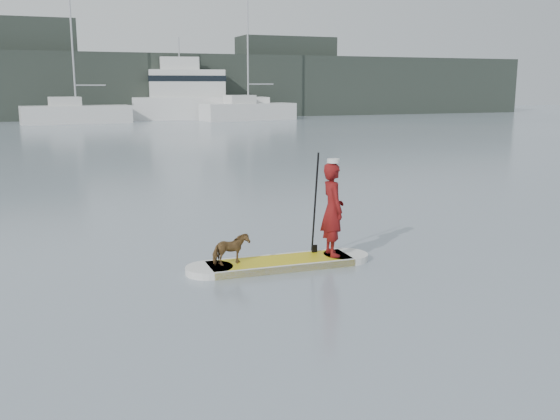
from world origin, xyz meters
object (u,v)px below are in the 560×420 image
object	(u,v)px
sailboat_d	(76,112)
motor_yacht_a	(194,96)
paddler	(333,210)
sailboat_e	(248,110)
dog	(231,249)
paddleboard	(280,263)

from	to	relation	value
sailboat_d	motor_yacht_a	distance (m)	11.06
paddler	sailboat_e	xyz separation A→B (m)	(12.77, 44.21, -0.06)
dog	motor_yacht_a	size ratio (longest dim) A/B	0.05
sailboat_e	dog	bearing A→B (deg)	-116.51
sailboat_d	sailboat_e	world-z (taller)	sailboat_d
paddleboard	dog	size ratio (longest dim) A/B	5.33
sailboat_d	sailboat_e	xyz separation A→B (m)	(14.72, -0.37, -0.03)
sailboat_d	dog	bearing A→B (deg)	-94.57
paddler	dog	world-z (taller)	paddler
paddleboard	sailboat_e	world-z (taller)	sailboat_e
motor_yacht_a	sailboat_d	bearing A→B (deg)	-156.45
paddler	motor_yacht_a	xyz separation A→B (m)	(8.69, 47.38, 1.12)
sailboat_d	sailboat_e	distance (m)	14.72
paddler	motor_yacht_a	size ratio (longest dim) A/B	0.13
paddleboard	dog	world-z (taller)	dog
paddler	sailboat_e	distance (m)	46.02
motor_yacht_a	paddleboard	bearing A→B (deg)	-92.75
dog	sailboat_d	distance (m)	44.52
paddleboard	dog	bearing A→B (deg)	-180.00
sailboat_d	motor_yacht_a	xyz separation A→B (m)	(10.63, 2.80, 1.16)
paddler	dog	size ratio (longest dim) A/B	2.66
paddler	sailboat_e	size ratio (longest dim) A/B	0.13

